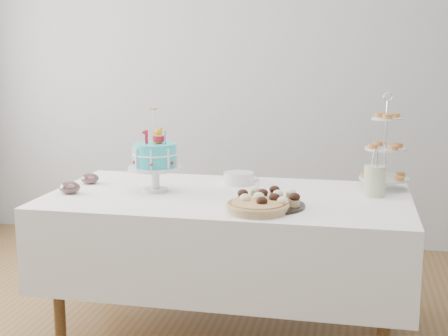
% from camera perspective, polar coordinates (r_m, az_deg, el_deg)
% --- Properties ---
extents(walls, '(5.04, 4.04, 2.70)m').
position_cam_1_polar(walls, '(2.96, -0.83, 7.22)').
color(walls, '#AAACB0').
rests_on(walls, floor).
extents(table, '(1.92, 1.02, 0.77)m').
position_cam_1_polar(table, '(3.39, 0.34, -6.21)').
color(table, white).
rests_on(table, floor).
extents(birthday_cake, '(0.29, 0.29, 0.45)m').
position_cam_1_polar(birthday_cake, '(3.42, -6.30, -0.11)').
color(birthday_cake, silver).
rests_on(birthday_cake, table).
extents(cupcake_tray, '(0.36, 0.36, 0.08)m').
position_cam_1_polar(cupcake_tray, '(3.08, 4.08, -2.82)').
color(cupcake_tray, black).
rests_on(cupcake_tray, table).
extents(pie, '(0.31, 0.31, 0.05)m').
position_cam_1_polar(pie, '(2.98, 3.09, -3.53)').
color(pie, tan).
rests_on(pie, table).
extents(tiered_stand, '(0.28, 0.28, 0.54)m').
position_cam_1_polar(tiered_stand, '(3.55, 14.55, 1.66)').
color(tiered_stand, silver).
rests_on(tiered_stand, table).
extents(plate_stack, '(0.17, 0.17, 0.07)m').
position_cam_1_polar(plate_stack, '(3.60, 1.36, -0.95)').
color(plate_stack, silver).
rests_on(plate_stack, table).
extents(pastry_plate, '(0.22, 0.22, 0.03)m').
position_cam_1_polar(pastry_plate, '(3.71, 1.56, -0.90)').
color(pastry_plate, silver).
rests_on(pastry_plate, table).
extents(jam_bowl_a, '(0.11, 0.11, 0.07)m').
position_cam_1_polar(jam_bowl_a, '(3.46, -13.92, -1.77)').
color(jam_bowl_a, silver).
rests_on(jam_bowl_a, table).
extents(jam_bowl_b, '(0.10, 0.10, 0.06)m').
position_cam_1_polar(jam_bowl_b, '(3.69, -12.17, -0.97)').
color(jam_bowl_b, silver).
rests_on(jam_bowl_b, table).
extents(utensil_pitcher, '(0.12, 0.11, 0.25)m').
position_cam_1_polar(utensil_pitcher, '(3.38, 13.59, -1.05)').
color(utensil_pitcher, white).
rests_on(utensil_pitcher, table).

